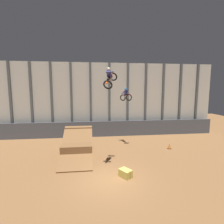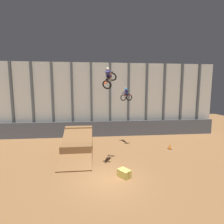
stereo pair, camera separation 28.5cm
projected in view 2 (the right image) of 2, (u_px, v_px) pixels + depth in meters
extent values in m
plane|color=brown|center=(109.00, 180.00, 12.18)|extent=(60.00, 60.00, 0.00)
cube|color=beige|center=(101.00, 99.00, 23.81)|extent=(32.00, 0.12, 9.81)
cube|color=#4C5156|center=(12.00, 100.00, 22.43)|extent=(0.28, 0.28, 9.81)
cube|color=#4C5156|center=(33.00, 100.00, 22.69)|extent=(0.28, 0.28, 9.81)
cube|color=#4C5156|center=(53.00, 100.00, 22.95)|extent=(0.28, 0.28, 9.81)
cube|color=#4C5156|center=(72.00, 100.00, 23.22)|extent=(0.28, 0.28, 9.81)
cube|color=#4C5156|center=(91.00, 100.00, 23.48)|extent=(0.28, 0.28, 9.81)
cube|color=#4C5156|center=(110.00, 99.00, 23.74)|extent=(0.28, 0.28, 9.81)
cube|color=#4C5156|center=(128.00, 99.00, 24.01)|extent=(0.28, 0.28, 9.81)
cube|color=#4C5156|center=(146.00, 99.00, 24.27)|extent=(0.28, 0.28, 9.81)
cube|color=#4C5156|center=(164.00, 99.00, 24.53)|extent=(0.28, 0.28, 9.81)
cube|color=#4C5156|center=(181.00, 99.00, 24.80)|extent=(0.28, 0.28, 9.81)
cube|color=#4C5156|center=(198.00, 99.00, 25.06)|extent=(0.28, 0.28, 9.81)
cube|color=#474C56|center=(101.00, 129.00, 23.29)|extent=(31.36, 0.20, 2.07)
cube|color=brown|center=(78.00, 148.00, 16.78)|extent=(2.72, 3.80, 1.43)
cube|color=brown|center=(79.00, 138.00, 18.35)|extent=(2.78, 0.50, 2.38)
cube|color=brown|center=(77.00, 146.00, 15.92)|extent=(2.78, 5.51, 2.56)
torus|color=black|center=(112.00, 77.00, 14.15)|extent=(0.85, 0.72, 0.69)
torus|color=black|center=(107.00, 85.00, 13.09)|extent=(0.85, 0.72, 0.69)
cube|color=#B7B7BC|center=(109.00, 79.00, 13.51)|extent=(0.42, 0.61, 0.50)
cube|color=#E54C19|center=(109.00, 76.00, 13.53)|extent=(0.40, 0.54, 0.42)
cube|color=black|center=(108.00, 78.00, 13.22)|extent=(0.38, 0.56, 0.38)
cube|color=#E54C19|center=(106.00, 82.00, 12.87)|extent=(0.27, 0.37, 0.23)
cylinder|color=#B7B7BC|center=(111.00, 75.00, 13.88)|extent=(0.10, 0.13, 0.55)
cylinder|color=black|center=(111.00, 72.00, 13.71)|extent=(0.41, 0.56, 0.04)
cube|color=navy|center=(108.00, 74.00, 13.21)|extent=(0.46, 0.56, 0.47)
sphere|color=silver|center=(108.00, 69.00, 13.10)|extent=(0.39, 0.43, 0.35)
cylinder|color=navy|center=(107.00, 76.00, 13.44)|extent=(0.28, 0.44, 0.15)
cylinder|color=navy|center=(110.00, 76.00, 13.36)|extent=(0.28, 0.44, 0.15)
cylinder|color=navy|center=(107.00, 72.00, 13.43)|extent=(0.30, 0.51, 0.16)
cylinder|color=navy|center=(111.00, 72.00, 13.33)|extent=(0.30, 0.51, 0.16)
torus|color=black|center=(123.00, 98.00, 19.95)|extent=(0.74, 0.36, 0.74)
torus|color=black|center=(129.00, 97.00, 18.66)|extent=(0.74, 0.36, 0.74)
cube|color=#B7B7BC|center=(126.00, 96.00, 19.25)|extent=(0.33, 0.57, 0.31)
cube|color=red|center=(126.00, 95.00, 19.40)|extent=(0.32, 0.49, 0.27)
cube|color=black|center=(127.00, 94.00, 19.03)|extent=(0.32, 0.59, 0.16)
cube|color=red|center=(130.00, 95.00, 18.55)|extent=(0.24, 0.39, 0.08)
cylinder|color=#B7B7BC|center=(124.00, 96.00, 19.77)|extent=(0.14, 0.29, 0.52)
cylinder|color=black|center=(124.00, 93.00, 19.72)|extent=(0.63, 0.26, 0.04)
cube|color=navy|center=(126.00, 92.00, 19.19)|extent=(0.35, 0.37, 0.53)
sphere|color=#2393CC|center=(126.00, 89.00, 19.26)|extent=(0.33, 0.34, 0.28)
cylinder|color=navy|center=(125.00, 94.00, 19.22)|extent=(0.22, 0.41, 0.35)
cylinder|color=navy|center=(127.00, 94.00, 19.31)|extent=(0.22, 0.41, 0.35)
cylinder|color=navy|center=(124.00, 92.00, 19.35)|extent=(0.22, 0.51, 0.28)
cylinder|color=navy|center=(127.00, 92.00, 19.47)|extent=(0.22, 0.51, 0.28)
cube|color=black|center=(170.00, 149.00, 18.51)|extent=(0.36, 0.36, 0.03)
cone|color=orange|center=(170.00, 146.00, 18.48)|extent=(0.28, 0.28, 0.55)
cube|color=#CCB751|center=(124.00, 173.00, 12.57)|extent=(1.01, 1.08, 0.56)
cube|color=#996623|center=(124.00, 173.00, 12.57)|extent=(0.55, 0.77, 0.57)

